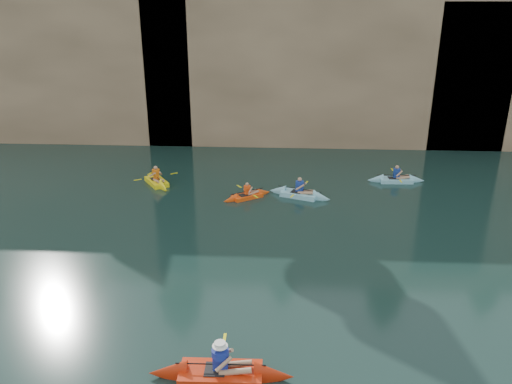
{
  "coord_description": "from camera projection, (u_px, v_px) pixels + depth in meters",
  "views": [
    {
      "loc": [
        -0.62,
        -11.79,
        9.42
      ],
      "look_at": [
        -1.6,
        4.97,
        3.0
      ],
      "focal_mm": 35.0,
      "sensor_mm": 36.0,
      "label": 1
    }
  ],
  "objects": [
    {
      "name": "kayaker_orange",
      "position": [
        247.0,
        196.0,
        25.52
      ],
      "size": [
        2.62,
        2.07,
        1.04
      ],
      "rotation": [
        0.0,
        0.0,
        0.6
      ],
      "color": "#F94D0F",
      "rests_on": "ground"
    },
    {
      "name": "main_kayaker",
      "position": [
        221.0,
        373.0,
        13.24
      ],
      "size": [
        3.91,
        2.62,
        1.45
      ],
      "rotation": [
        0.0,
        0.0,
        0.02
      ],
      "color": "red",
      "rests_on": "ground"
    },
    {
      "name": "cliff_slab_west",
      "position": [
        7.0,
        65.0,
        34.6
      ],
      "size": [
        26.0,
        2.4,
        10.56
      ],
      "primitive_type": "cube",
      "color": "tan",
      "rests_on": "ground"
    },
    {
      "name": "ground",
      "position": [
        301.0,
        352.0,
        14.33
      ],
      "size": [
        160.0,
        160.0,
        0.0
      ],
      "primitive_type": "plane",
      "color": "black",
      "rests_on": "ground"
    },
    {
      "name": "cliff",
      "position": [
        294.0,
        47.0,
        40.16
      ],
      "size": [
        70.0,
        16.0,
        12.0
      ],
      "primitive_type": "cube",
      "color": "tan",
      "rests_on": "ground"
    },
    {
      "name": "sea_cave_west",
      "position": [
        38.0,
        114.0,
        35.06
      ],
      "size": [
        4.5,
        1.0,
        4.0
      ],
      "primitive_type": "cube",
      "color": "black",
      "rests_on": "ground"
    },
    {
      "name": "kayaker_ltblue_near",
      "position": [
        299.0,
        194.0,
        25.67
      ],
      "size": [
        3.38,
        2.42,
        1.31
      ],
      "rotation": [
        0.0,
        0.0,
        -0.37
      ],
      "color": "#8BD6EA",
      "rests_on": "ground"
    },
    {
      "name": "sea_cave_east",
      "position": [
        443.0,
        116.0,
        33.44
      ],
      "size": [
        5.0,
        1.0,
        4.5
      ],
      "primitive_type": "cube",
      "color": "black",
      "rests_on": "ground"
    },
    {
      "name": "kayaker_ltblue_mid",
      "position": [
        396.0,
        179.0,
        27.78
      ],
      "size": [
        3.19,
        2.38,
        1.21
      ],
      "rotation": [
        0.0,
        0.0,
        0.03
      ],
      "color": "#84CBDD",
      "rests_on": "ground"
    },
    {
      "name": "sea_cave_center",
      "position": [
        236.0,
        123.0,
        34.44
      ],
      "size": [
        3.5,
        1.0,
        3.2
      ],
      "primitive_type": "cube",
      "color": "black",
      "rests_on": "ground"
    },
    {
      "name": "cliff_slab_center",
      "position": [
        325.0,
        61.0,
        33.25
      ],
      "size": [
        24.0,
        2.4,
        11.4
      ],
      "primitive_type": "cube",
      "color": "tan",
      "rests_on": "ground"
    },
    {
      "name": "kayaker_yellow",
      "position": [
        157.0,
        181.0,
        27.5
      ],
      "size": [
        2.39,
        3.04,
        1.29
      ],
      "rotation": [
        0.0,
        0.0,
        -0.98
      ],
      "color": "yellow",
      "rests_on": "ground"
    }
  ]
}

